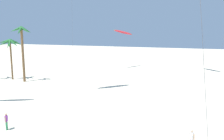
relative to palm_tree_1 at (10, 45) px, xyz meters
name	(u,v)px	position (x,y,z in m)	size (l,w,h in m)	color
palm_tree_1	(10,45)	(0.00, 0.00, 0.00)	(4.87, 4.98, 7.98)	brown
palm_tree_2	(22,40)	(3.75, -0.60, 1.12)	(3.72, 3.72, 10.33)	brown
flying_kite_4	(123,32)	(14.21, 23.48, 2.53)	(4.40, 9.11, 10.27)	red
person_foreground_walker	(6,121)	(18.86, -17.63, -5.89)	(0.33, 0.45, 1.62)	#338E56
person_near_left	(192,139)	(35.05, -14.27, -5.87)	(0.46, 0.32, 1.65)	red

